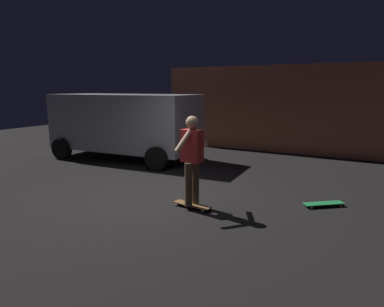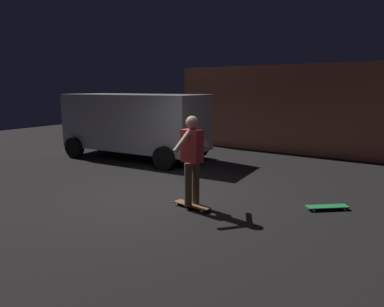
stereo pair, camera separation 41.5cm
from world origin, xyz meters
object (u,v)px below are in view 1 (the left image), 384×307
Objects in this scene: skateboard_ridden at (192,205)px; skateboard_spare at (324,204)px; parked_van at (125,122)px; skater at (192,154)px.

skateboard_ridden and skateboard_spare have the same top height.
skateboard_ridden is at bearing -35.73° from parked_van.
skater is at bearing 90.00° from skateboard_ridden.
skater is (4.13, -2.97, -0.12)m from parked_van.
skater is at bearing -148.61° from skateboard_spare.
parked_van is 5.09m from skater.
skateboard_spare is (6.29, -1.66, -1.11)m from parked_van.
skateboard_ridden is 0.98m from skater.
parked_van reaches higher than skater.
parked_van is at bearing 165.22° from skateboard_spare.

